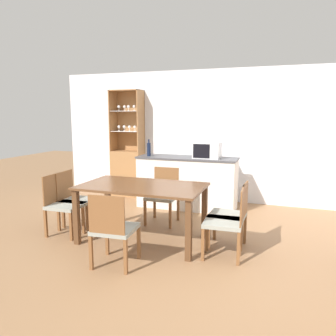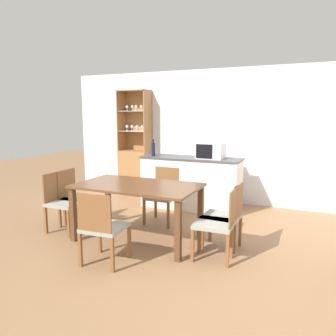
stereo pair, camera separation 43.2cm
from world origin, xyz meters
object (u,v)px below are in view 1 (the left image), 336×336
(wine_bottle, at_px, (149,149))
(dining_chair_head_near, at_px, (114,229))
(dining_chair_side_right_far, at_px, (231,215))
(dining_chair_side_right_near, at_px, (227,221))
(display_cabinet, at_px, (128,165))
(dining_chair_side_left_near, at_px, (63,204))
(microwave, at_px, (207,150))
(dining_chair_head_far, at_px, (163,195))
(dining_chair_side_left_far, at_px, (75,199))
(dining_table, at_px, (142,193))

(wine_bottle, bearing_deg, dining_chair_head_near, -76.64)
(dining_chair_side_right_far, bearing_deg, dining_chair_head_near, 131.58)
(dining_chair_side_right_near, xyz_separation_m, wine_bottle, (-1.74, 1.77, 0.63))
(display_cabinet, relative_size, wine_bottle, 7.03)
(wine_bottle, bearing_deg, dining_chair_side_left_near, -108.36)
(microwave, bearing_deg, dining_chair_side_right_near, -70.19)
(dining_chair_head_far, bearing_deg, wine_bottle, -55.27)
(dining_chair_side_right_far, height_order, dining_chair_side_left_far, same)
(display_cabinet, height_order, dining_chair_head_far, display_cabinet)
(dining_chair_side_left_far, bearing_deg, dining_chair_head_near, 48.38)
(dining_table, distance_m, microwave, 1.83)
(dining_chair_side_right_near, height_order, dining_chair_head_far, same)
(dining_chair_head_far, bearing_deg, dining_table, 89.66)
(dining_chair_side_left_far, bearing_deg, dining_chair_head_far, 117.48)
(dining_table, distance_m, dining_chair_side_right_far, 1.19)
(dining_chair_side_right_far, height_order, dining_chair_side_left_near, same)
(dining_table, bearing_deg, wine_bottle, 109.47)
(dining_chair_head_near, distance_m, wine_bottle, 2.58)
(dining_chair_head_near, relative_size, microwave, 1.89)
(microwave, bearing_deg, display_cabinet, 163.98)
(dining_chair_side_right_far, bearing_deg, wine_bottle, 51.71)
(display_cabinet, bearing_deg, dining_chair_side_left_near, -86.61)
(dining_table, height_order, dining_chair_head_near, dining_chair_head_near)
(dining_chair_side_left_near, relative_size, dining_chair_side_right_near, 1.00)
(dining_chair_head_near, bearing_deg, dining_chair_side_right_far, 34.96)
(dining_chair_side_left_far, height_order, microwave, microwave)
(dining_chair_side_right_far, height_order, dining_chair_head_near, same)
(dining_chair_side_right_far, xyz_separation_m, microwave, (-0.67, 1.57, 0.64))
(dining_chair_side_right_far, height_order, dining_chair_side_right_near, same)
(dining_chair_side_left_far, relative_size, dining_chair_head_near, 1.00)
(display_cabinet, height_order, wine_bottle, display_cabinet)
(microwave, bearing_deg, dining_chair_side_left_near, -131.86)
(dining_chair_head_far, bearing_deg, dining_chair_side_left_far, 29.63)
(dining_chair_side_left_near, relative_size, wine_bottle, 2.76)
(dining_chair_side_left_near, bearing_deg, dining_table, 95.31)
(dining_chair_side_left_near, height_order, microwave, microwave)
(dining_chair_side_right_far, xyz_separation_m, dining_chair_side_right_near, (-0.00, -0.28, 0.00))
(dining_chair_side_right_far, distance_m, microwave, 1.82)
(dining_chair_side_right_far, bearing_deg, dining_chair_side_right_near, -177.70)
(dining_chair_head_near, xyz_separation_m, microwave, (0.49, 2.52, 0.64))
(dining_chair_side_left_near, height_order, dining_chair_side_right_near, same)
(dining_chair_side_left_far, relative_size, microwave, 1.89)
(wine_bottle, bearing_deg, microwave, 4.38)
(dining_chair_side_left_near, xyz_separation_m, dining_chair_side_right_near, (2.33, 0.00, 0.00))
(display_cabinet, relative_size, dining_chair_side_right_far, 2.54)
(dining_table, distance_m, dining_chair_side_right_near, 1.19)
(dining_chair_side_right_far, relative_size, dining_chair_head_far, 1.00)
(display_cabinet, height_order, dining_chair_side_right_near, display_cabinet)
(display_cabinet, relative_size, dining_chair_side_left_near, 2.54)
(display_cabinet, height_order, dining_chair_side_right_far, display_cabinet)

